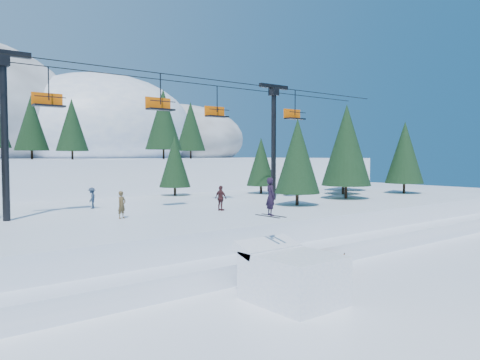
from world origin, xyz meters
TOP-DOWN VIEW (x-y plane):
  - ground at (0.00, 0.00)m, footprint 160.00×160.00m
  - mid_shelf at (0.00, 18.00)m, footprint 70.00×22.00m
  - berm at (0.00, 8.00)m, footprint 70.00×6.00m
  - jump_kicker at (-1.02, 1.65)m, footprint 3.18×4.39m
  - chairlift at (0.65, 18.05)m, footprint 46.70×3.21m
  - conifer_stand at (1.86, 18.09)m, footprint 62.82×17.47m
  - distant_skiers at (-1.29, 16.89)m, footprint 35.86×9.16m
  - banner_near at (4.27, 3.98)m, footprint 2.86×0.23m
  - banner_far at (10.02, 5.89)m, footprint 2.66×1.10m

SIDE VIEW (x-z plane):
  - ground at x=0.00m, z-range 0.00..0.00m
  - banner_near at x=4.27m, z-range 0.09..0.99m
  - banner_far at x=10.02m, z-range 0.09..0.99m
  - berm at x=0.00m, z-range 0.00..1.10m
  - jump_kicker at x=-1.02m, z-range -1.52..3.93m
  - mid_shelf at x=0.00m, z-range 0.00..2.50m
  - distant_skiers at x=-1.29m, z-range 2.45..4.32m
  - conifer_stand at x=1.86m, z-range 2.32..11.78m
  - chairlift at x=0.65m, z-range 4.18..14.46m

